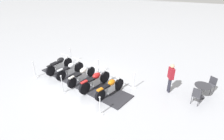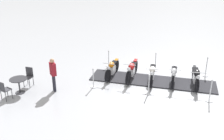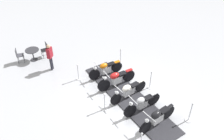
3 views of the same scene
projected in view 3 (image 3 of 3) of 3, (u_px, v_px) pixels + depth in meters
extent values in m
plane|color=#A8AAB2|center=(128.00, 98.00, 12.84)|extent=(80.00, 80.00, 0.00)
cube|color=#28282D|center=(128.00, 97.00, 12.82)|extent=(6.74, 3.26, 0.05)
cylinder|color=black|center=(94.00, 75.00, 13.77)|extent=(0.35, 0.66, 0.66)
cylinder|color=black|center=(117.00, 67.00, 14.35)|extent=(0.35, 0.66, 0.66)
cube|color=silver|center=(106.00, 70.00, 14.02)|extent=(0.41, 0.58, 0.42)
ellipsoid|color=#D16B0F|center=(104.00, 66.00, 13.77)|extent=(0.43, 0.54, 0.29)
cube|color=black|center=(111.00, 64.00, 13.98)|extent=(0.40, 0.52, 0.08)
cube|color=#D16B0F|center=(117.00, 62.00, 14.13)|extent=(0.28, 0.40, 0.06)
cylinder|color=silver|center=(95.00, 70.00, 13.63)|extent=(0.17, 0.32, 0.56)
cylinder|color=silver|center=(97.00, 65.00, 13.46)|extent=(0.63, 0.26, 0.04)
sphere|color=silver|center=(95.00, 68.00, 13.54)|extent=(0.18, 0.18, 0.18)
cylinder|color=black|center=(104.00, 85.00, 12.99)|extent=(0.36, 0.72, 0.71)
cylinder|color=black|center=(129.00, 76.00, 13.64)|extent=(0.36, 0.72, 0.71)
cube|color=silver|center=(117.00, 80.00, 13.29)|extent=(0.40, 0.57, 0.41)
ellipsoid|color=#AD1919|center=(115.00, 76.00, 13.03)|extent=(0.49, 0.62, 0.33)
cube|color=black|center=(122.00, 74.00, 13.25)|extent=(0.43, 0.53, 0.08)
cube|color=#AD1919|center=(129.00, 70.00, 13.40)|extent=(0.28, 0.42, 0.06)
cylinder|color=silver|center=(105.00, 80.00, 12.84)|extent=(0.17, 0.33, 0.60)
cylinder|color=silver|center=(107.00, 74.00, 12.66)|extent=(0.62, 0.24, 0.04)
sphere|color=silver|center=(105.00, 78.00, 12.74)|extent=(0.18, 0.18, 0.18)
cylinder|color=black|center=(116.00, 99.00, 12.22)|extent=(0.24, 0.65, 0.64)
cylinder|color=black|center=(140.00, 86.00, 13.01)|extent=(0.24, 0.65, 0.64)
cube|color=silver|center=(129.00, 92.00, 12.58)|extent=(0.33, 0.65, 0.38)
ellipsoid|color=silver|center=(127.00, 88.00, 12.31)|extent=(0.42, 0.58, 0.32)
cube|color=black|center=(135.00, 85.00, 12.60)|extent=(0.38, 0.52, 0.08)
cube|color=silver|center=(141.00, 81.00, 12.79)|extent=(0.20, 0.37, 0.06)
cylinder|color=silver|center=(117.00, 95.00, 12.09)|extent=(0.13, 0.30, 0.54)
cylinder|color=silver|center=(119.00, 89.00, 11.92)|extent=(0.63, 0.18, 0.04)
sphere|color=silver|center=(117.00, 93.00, 12.00)|extent=(0.18, 0.18, 0.18)
cylinder|color=black|center=(130.00, 111.00, 11.55)|extent=(0.31, 0.69, 0.69)
cylinder|color=black|center=(154.00, 99.00, 12.18)|extent=(0.31, 0.69, 0.69)
cube|color=silver|center=(142.00, 104.00, 11.85)|extent=(0.34, 0.54, 0.38)
ellipsoid|color=#B7BAC1|center=(141.00, 101.00, 11.60)|extent=(0.42, 0.50, 0.31)
cube|color=black|center=(148.00, 98.00, 11.83)|extent=(0.40, 0.54, 0.08)
cube|color=#B7BAC1|center=(154.00, 94.00, 11.95)|extent=(0.24, 0.40, 0.06)
cylinder|color=silver|center=(131.00, 106.00, 11.40)|extent=(0.14, 0.26, 0.59)
cylinder|color=silver|center=(133.00, 100.00, 11.22)|extent=(0.69, 0.24, 0.04)
sphere|color=silver|center=(131.00, 104.00, 11.29)|extent=(0.18, 0.18, 0.18)
cylinder|color=black|center=(145.00, 128.00, 10.78)|extent=(0.25, 0.67, 0.66)
cylinder|color=black|center=(169.00, 112.00, 11.52)|extent=(0.25, 0.67, 0.66)
cube|color=silver|center=(158.00, 119.00, 11.11)|extent=(0.33, 0.62, 0.43)
ellipsoid|color=black|center=(156.00, 115.00, 10.82)|extent=(0.44, 0.60, 0.33)
cube|color=black|center=(164.00, 110.00, 11.11)|extent=(0.39, 0.54, 0.08)
cube|color=black|center=(170.00, 106.00, 11.30)|extent=(0.21, 0.38, 0.06)
cylinder|color=silver|center=(147.00, 123.00, 10.64)|extent=(0.13, 0.29, 0.57)
cylinder|color=silver|center=(149.00, 116.00, 10.47)|extent=(0.75, 0.19, 0.04)
sphere|color=silver|center=(147.00, 121.00, 10.55)|extent=(0.18, 0.18, 0.18)
cylinder|color=silver|center=(150.00, 87.00, 13.47)|extent=(0.29, 0.29, 0.03)
cylinder|color=silver|center=(151.00, 80.00, 13.15)|extent=(0.05, 0.05, 1.01)
sphere|color=silver|center=(152.00, 72.00, 12.83)|extent=(0.09, 0.09, 0.09)
cylinder|color=silver|center=(105.00, 109.00, 12.19)|extent=(0.33, 0.33, 0.03)
cylinder|color=silver|center=(105.00, 102.00, 11.90)|extent=(0.05, 0.05, 0.92)
sphere|color=silver|center=(104.00, 94.00, 11.60)|extent=(0.09, 0.09, 0.09)
cylinder|color=silver|center=(120.00, 63.00, 15.33)|extent=(0.32, 0.32, 0.03)
cylinder|color=silver|center=(121.00, 56.00, 15.04)|extent=(0.05, 0.05, 0.91)
sphere|color=silver|center=(121.00, 50.00, 14.74)|extent=(0.09, 0.09, 0.09)
cylinder|color=silver|center=(79.00, 79.00, 14.04)|extent=(0.30, 0.30, 0.03)
cylinder|color=silver|center=(78.00, 72.00, 13.75)|extent=(0.05, 0.05, 0.93)
sphere|color=silver|center=(77.00, 65.00, 13.45)|extent=(0.09, 0.09, 0.09)
cylinder|color=silver|center=(188.00, 120.00, 11.61)|extent=(0.35, 0.35, 0.03)
cylinder|color=silver|center=(190.00, 112.00, 11.30)|extent=(0.05, 0.05, 1.00)
sphere|color=silver|center=(193.00, 104.00, 10.98)|extent=(0.09, 0.09, 0.09)
sphere|color=silver|center=(142.00, 134.00, 9.70)|extent=(0.09, 0.09, 0.09)
cylinder|color=#2D2D33|center=(34.00, 60.00, 15.57)|extent=(0.46, 0.46, 0.02)
cylinder|color=#2D2D33|center=(33.00, 55.00, 15.35)|extent=(0.07, 0.07, 0.69)
cylinder|color=#2D2D33|center=(32.00, 50.00, 15.13)|extent=(0.84, 0.84, 0.03)
cylinder|color=#2D2D33|center=(43.00, 55.00, 15.56)|extent=(0.03, 0.03, 0.47)
cylinder|color=#2D2D33|center=(42.00, 53.00, 15.79)|extent=(0.03, 0.03, 0.47)
cylinder|color=#2D2D33|center=(48.00, 54.00, 15.70)|extent=(0.03, 0.03, 0.47)
cylinder|color=#2D2D33|center=(47.00, 51.00, 15.93)|extent=(0.03, 0.03, 0.47)
cube|color=#3F3F47|center=(44.00, 50.00, 15.59)|extent=(0.51, 0.51, 0.04)
cube|color=#2D2D33|center=(46.00, 46.00, 15.51)|extent=(0.39, 0.16, 0.48)
cylinder|color=#2D2D33|center=(24.00, 57.00, 15.44)|extent=(0.03, 0.03, 0.47)
cylinder|color=#2D2D33|center=(24.00, 60.00, 15.18)|extent=(0.03, 0.03, 0.47)
cylinder|color=#2D2D33|center=(18.00, 58.00, 15.37)|extent=(0.03, 0.03, 0.47)
cylinder|color=#2D2D33|center=(18.00, 61.00, 15.11)|extent=(0.03, 0.03, 0.47)
cube|color=#3F3F47|center=(20.00, 55.00, 15.12)|extent=(0.56, 0.56, 0.04)
cube|color=#2D2D33|center=(16.00, 52.00, 14.94)|extent=(0.35, 0.25, 0.43)
cylinder|color=#23232D|center=(52.00, 63.00, 14.60)|extent=(0.12, 0.12, 0.87)
cylinder|color=#23232D|center=(51.00, 64.00, 14.49)|extent=(0.12, 0.12, 0.87)
cube|color=maroon|center=(49.00, 53.00, 14.09)|extent=(0.38, 0.46, 0.63)
sphere|color=tan|center=(48.00, 46.00, 13.83)|extent=(0.22, 0.22, 0.22)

